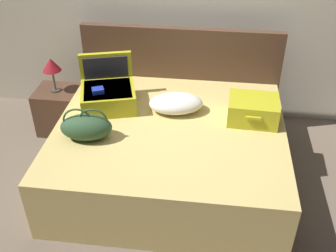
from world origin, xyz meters
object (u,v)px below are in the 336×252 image
hard_case_medium (253,110)px  pillow_near_headboard (176,103)px  table_lamp (51,66)px  bed (170,152)px  duffel_bag (86,127)px  nightstand (59,110)px  hard_case_large (108,93)px

hard_case_medium → pillow_near_headboard: (-0.69, 0.05, -0.02)m
table_lamp → bed: bearing=-26.4°
duffel_bag → table_lamp: size_ratio=1.24×
pillow_near_headboard → nightstand: size_ratio=1.01×
bed → nightstand: (-1.29, 0.64, -0.04)m
nightstand → table_lamp: size_ratio=1.34×
bed → hard_case_large: 0.80m
bed → pillow_near_headboard: pillow_near_headboard is taller
nightstand → duffel_bag: bearing=-55.3°
bed → pillow_near_headboard: 0.46m
table_lamp → hard_case_large: bearing=-27.3°
bed → table_lamp: size_ratio=5.51×
duffel_bag → table_lamp: bearing=124.7°
hard_case_large → nightstand: (-0.67, 0.34, -0.46)m
duffel_bag → nightstand: duffel_bag is taller
hard_case_large → pillow_near_headboard: size_ratio=1.23×
hard_case_large → duffel_bag: size_ratio=1.33×
duffel_bag → pillow_near_headboard: size_ratio=0.92×
pillow_near_headboard → table_lamp: table_lamp is taller
hard_case_large → table_lamp: (-0.67, 0.34, 0.08)m
pillow_near_headboard → table_lamp: (-1.31, 0.38, 0.11)m
pillow_near_headboard → table_lamp: size_ratio=1.35×
bed → hard_case_medium: hard_case_medium is taller
hard_case_medium → pillow_near_headboard: bearing=178.2°
bed → hard_case_large: size_ratio=3.33×
hard_case_large → bed: bearing=-41.4°
hard_case_large → pillow_near_headboard: 0.65m
hard_case_large → duffel_bag: hard_case_large is taller
hard_case_medium → pillow_near_headboard: hard_case_medium is taller
hard_case_medium → bed: bearing=-161.5°
duffel_bag → pillow_near_headboard: duffel_bag is taller
hard_case_large → nightstand: hard_case_large is taller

